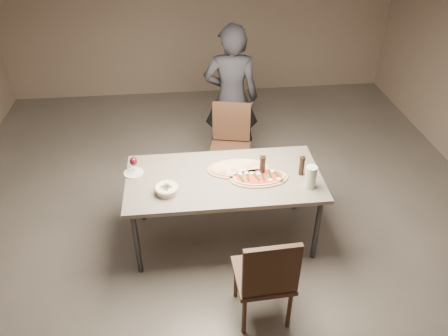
{
  "coord_description": "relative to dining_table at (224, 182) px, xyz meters",
  "views": [
    {
      "loc": [
        -0.35,
        -3.23,
        3.11
      ],
      "look_at": [
        0.0,
        0.0,
        0.85
      ],
      "focal_mm": 35.0,
      "sensor_mm": 36.0,
      "label": 1
    }
  ],
  "objects": [
    {
      "name": "room",
      "position": [
        0.0,
        0.0,
        0.71
      ],
      "size": [
        7.0,
        7.0,
        7.0
      ],
      "color": "#615A53",
      "rests_on": "ground"
    },
    {
      "name": "dining_table",
      "position": [
        0.0,
        0.0,
        0.0
      ],
      "size": [
        1.8,
        0.9,
        0.75
      ],
      "color": "slate",
      "rests_on": "ground"
    },
    {
      "name": "zucchini_pizza",
      "position": [
        0.31,
        -0.06,
        0.07
      ],
      "size": [
        0.54,
        0.3,
        0.05
      ],
      "rotation": [
        0.0,
        0.0,
        0.25
      ],
      "color": "tan",
      "rests_on": "dining_table"
    },
    {
      "name": "ham_pizza",
      "position": [
        0.14,
        0.1,
        0.07
      ],
      "size": [
        0.58,
        0.32,
        0.04
      ],
      "rotation": [
        0.0,
        0.0,
        -0.22
      ],
      "color": "tan",
      "rests_on": "dining_table"
    },
    {
      "name": "bread_basket",
      "position": [
        -0.52,
        -0.19,
        0.1
      ],
      "size": [
        0.21,
        0.21,
        0.07
      ],
      "rotation": [
        0.0,
        0.0,
        -0.35
      ],
      "color": "beige",
      "rests_on": "dining_table"
    },
    {
      "name": "oil_dish",
      "position": [
        0.1,
        0.06,
        0.06
      ],
      "size": [
        0.12,
        0.12,
        0.01
      ],
      "rotation": [
        0.0,
        0.0,
        0.11
      ],
      "color": "white",
      "rests_on": "dining_table"
    },
    {
      "name": "pepper_mill_left",
      "position": [
        0.35,
        -0.01,
        0.16
      ],
      "size": [
        0.06,
        0.06,
        0.23
      ],
      "rotation": [
        0.0,
        0.0,
        -0.02
      ],
      "color": "black",
      "rests_on": "dining_table"
    },
    {
      "name": "pepper_mill_right",
      "position": [
        0.71,
        -0.03,
        0.16
      ],
      "size": [
        0.05,
        0.05,
        0.21
      ],
      "rotation": [
        0.0,
        0.0,
        -0.17
      ],
      "color": "black",
      "rests_on": "dining_table"
    },
    {
      "name": "carafe",
      "position": [
        0.74,
        -0.23,
        0.16
      ],
      "size": [
        0.1,
        0.1,
        0.21
      ],
      "rotation": [
        0.0,
        0.0,
        -0.08
      ],
      "color": "silver",
      "rests_on": "dining_table"
    },
    {
      "name": "wine_glass",
      "position": [
        -0.82,
        0.17,
        0.17
      ],
      "size": [
        0.07,
        0.07,
        0.16
      ],
      "rotation": [
        0.0,
        0.0,
        0.02
      ],
      "color": "silver",
      "rests_on": "dining_table"
    },
    {
      "name": "side_plate",
      "position": [
        -0.83,
        0.14,
        0.06
      ],
      "size": [
        0.18,
        0.18,
        0.01
      ],
      "rotation": [
        0.0,
        0.0,
        0.17
      ],
      "color": "white",
      "rests_on": "dining_table"
    },
    {
      "name": "chair_near",
      "position": [
        0.22,
        -1.01,
        -0.16
      ],
      "size": [
        0.47,
        0.47,
        0.94
      ],
      "rotation": [
        0.0,
        0.0,
        0.05
      ],
      "color": "#41291B",
      "rests_on": "ground"
    },
    {
      "name": "chair_far",
      "position": [
        0.18,
        0.99,
        -0.16
      ],
      "size": [
        0.53,
        0.53,
        0.95
      ],
      "rotation": [
        0.0,
        0.0,
        2.93
      ],
      "color": "#41291B",
      "rests_on": "ground"
    },
    {
      "name": "diner",
      "position": [
        0.23,
        1.36,
        0.18
      ],
      "size": [
        0.68,
        0.49,
        1.75
      ],
      "primitive_type": "imported",
      "rotation": [
        0.0,
        0.0,
        3.03
      ],
      "color": "black",
      "rests_on": "ground"
    }
  ]
}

